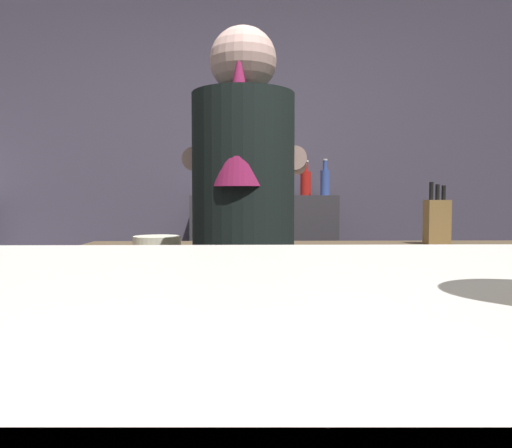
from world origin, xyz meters
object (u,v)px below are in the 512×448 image
object	(u,v)px
bartender	(243,243)
mixing_bowl	(157,243)
knife_block	(437,221)
bottle_soy	(325,181)
chefs_knife	(311,247)
bottle_hot_sauce	(225,185)
bottle_olive_oil	(251,185)
bottle_vinegar	(306,182)

from	to	relation	value
bartender	mixing_bowl	size ratio (longest dim) A/B	8.74
knife_block	bottle_soy	bearing A→B (deg)	110.04
mixing_bowl	chefs_knife	bearing A→B (deg)	2.95
mixing_bowl	bottle_hot_sauce	distance (m)	1.24
mixing_bowl	bottle_olive_oil	xyz separation A→B (m)	(0.40, 1.13, 0.27)
chefs_knife	bottle_soy	world-z (taller)	bottle_soy
mixing_bowl	bottle_olive_oil	size ratio (longest dim) A/B	1.11
bottle_olive_oil	bartender	bearing A→B (deg)	-91.71
bottle_olive_oil	bottle_hot_sauce	world-z (taller)	bottle_hot_sauce
bottle_hot_sauce	bottle_vinegar	size ratio (longest dim) A/B	0.76
knife_block	bottle_soy	distance (m)	1.04
bottle_soy	bottle_hot_sauce	world-z (taller)	bottle_soy
bartender	bottle_hot_sauce	world-z (taller)	bartender
bottle_hot_sauce	chefs_knife	bearing A→B (deg)	-70.74
bartender	bottle_olive_oil	distance (m)	1.52
bartender	bottle_vinegar	xyz separation A→B (m)	(0.41, 1.64, 0.26)
knife_block	chefs_knife	xyz separation A→B (m)	(-0.59, -0.15, -0.10)
bottle_hot_sauce	mixing_bowl	bearing A→B (deg)	-100.94
knife_block	bottle_vinegar	size ratio (longest dim) A/B	1.19
mixing_bowl	bottle_olive_oil	distance (m)	1.23
chefs_knife	knife_block	bearing A→B (deg)	15.89
bartender	knife_block	size ratio (longest dim) A/B	6.01
knife_block	bottle_vinegar	xyz separation A→B (m)	(-0.46, 1.09, 0.21)
knife_block	bottle_olive_oil	xyz separation A→B (m)	(-0.82, 0.95, 0.19)
bottle_olive_oil	chefs_knife	bearing A→B (deg)	-77.84
bartender	bottle_hot_sauce	distance (m)	1.59
knife_block	bottle_vinegar	bearing A→B (deg)	112.75
mixing_bowl	knife_block	bearing A→B (deg)	8.29
bottle_vinegar	bottle_soy	bearing A→B (deg)	-50.78
mixing_bowl	chefs_knife	distance (m)	0.64
chefs_knife	bottle_hot_sauce	bearing A→B (deg)	111.25
bartender	bottle_soy	world-z (taller)	bartender
knife_block	bartender	bearing A→B (deg)	-147.66
bartender	mixing_bowl	bearing A→B (deg)	50.92
knife_block	bottle_hot_sauce	world-z (taller)	bottle_hot_sauce
mixing_bowl	bottle_olive_oil	bearing A→B (deg)	70.50
chefs_knife	bottle_hot_sauce	xyz separation A→B (m)	(-0.40, 1.16, 0.29)
bottle_olive_oil	knife_block	bearing A→B (deg)	-49.03
bottle_hot_sauce	bottle_vinegar	distance (m)	0.54
chefs_knife	bottle_vinegar	world-z (taller)	bottle_vinegar
bottle_soy	chefs_knife	bearing A→B (deg)	-102.15
bottle_olive_oil	bottle_hot_sauce	xyz separation A→B (m)	(-0.17, 0.06, 0.00)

